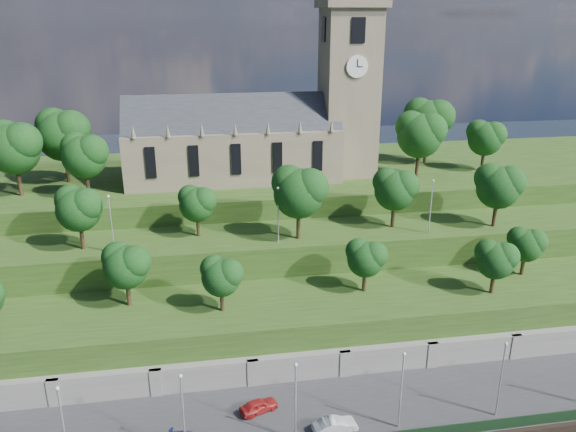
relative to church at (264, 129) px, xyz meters
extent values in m
cube|color=#2D2D30|center=(-0.79, -39.98, -21.52)|extent=(160.00, 12.00, 2.00)
cube|color=slate|center=(-0.79, -33.98, -20.02)|extent=(160.00, 2.00, 5.00)
cube|color=slate|center=(-25.79, -34.78, -20.02)|extent=(1.20, 0.60, 5.00)
cube|color=slate|center=(-15.79, -34.78, -20.02)|extent=(1.20, 0.60, 5.00)
cube|color=slate|center=(-5.79, -34.78, -20.02)|extent=(1.20, 0.60, 5.00)
cube|color=slate|center=(4.21, -34.78, -20.02)|extent=(1.20, 0.60, 5.00)
cube|color=slate|center=(14.21, -34.78, -20.02)|extent=(1.20, 0.60, 5.00)
cube|color=slate|center=(24.21, -34.78, -20.02)|extent=(1.20, 0.60, 5.00)
cube|color=#264216|center=(-0.79, -27.98, -18.52)|extent=(160.00, 12.00, 8.00)
cube|color=#264216|center=(-0.79, -16.98, -16.52)|extent=(160.00, 10.00, 12.00)
cube|color=#264216|center=(-0.79, 4.02, -15.02)|extent=(160.00, 32.00, 15.00)
cube|color=#6F624E|center=(-4.79, 0.02, -3.52)|extent=(32.00, 12.00, 8.00)
cube|color=#26292E|center=(-4.79, 0.02, 0.48)|extent=(32.00, 10.18, 10.18)
cone|color=#6F624E|center=(-18.79, -5.98, 1.38)|extent=(0.70, 0.70, 1.80)
cone|color=#6F624E|center=(-14.12, -5.98, 1.38)|extent=(0.70, 0.70, 1.80)
cone|color=#6F624E|center=(-9.46, -5.98, 1.38)|extent=(0.70, 0.70, 1.80)
cone|color=#6F624E|center=(-4.79, -5.98, 1.38)|extent=(0.70, 0.70, 1.80)
cone|color=#6F624E|center=(-0.12, -5.98, 1.38)|extent=(0.70, 0.70, 1.80)
cone|color=#6F624E|center=(4.54, -5.98, 1.38)|extent=(0.70, 0.70, 1.80)
cone|color=#6F624E|center=(9.21, -5.98, 1.38)|extent=(0.70, 0.70, 1.80)
cube|color=black|center=(-16.79, -6.06, -3.02)|extent=(1.40, 0.25, 4.50)
cube|color=black|center=(-10.79, -6.06, -3.02)|extent=(1.40, 0.25, 4.50)
cube|color=black|center=(-4.79, -6.06, -3.02)|extent=(1.40, 0.25, 4.50)
cube|color=black|center=(1.21, -6.06, -3.02)|extent=(1.40, 0.25, 4.50)
cube|color=black|center=(7.21, -6.06, -3.02)|extent=(1.40, 0.25, 4.50)
cube|color=#6F624E|center=(13.21, 0.02, 4.98)|extent=(8.00, 8.00, 25.00)
cube|color=#6F624E|center=(13.21, 0.02, 18.08)|extent=(9.20, 9.20, 1.20)
cube|color=black|center=(13.21, -4.06, 14.48)|extent=(2.00, 0.25, 3.50)
cube|color=black|center=(13.21, 4.10, 14.48)|extent=(2.00, 0.25, 3.50)
cube|color=black|center=(9.13, 0.02, 14.48)|extent=(0.25, 2.00, 3.50)
cube|color=black|center=(17.29, 0.02, 14.48)|extent=(0.25, 2.00, 3.50)
cylinder|color=white|center=(13.21, -4.10, 9.48)|extent=(3.20, 0.30, 3.20)
cylinder|color=white|center=(17.33, 0.02, 9.48)|extent=(0.30, 3.20, 3.20)
cube|color=black|center=(13.21, -4.28, 9.98)|extent=(0.12, 0.05, 1.10)
cube|color=black|center=(13.61, -4.28, 9.48)|extent=(0.80, 0.05, 0.12)
cylinder|color=black|center=(-18.82, -25.98, -12.91)|extent=(0.50, 0.50, 3.22)
sphere|color=#0E3310|center=(-18.82, -25.98, -9.80)|extent=(5.01, 5.01, 5.01)
sphere|color=#0E3310|center=(-17.82, -26.49, -9.04)|extent=(3.76, 3.76, 3.76)
sphere|color=#0E3310|center=(-19.70, -25.36, -8.79)|extent=(3.51, 3.51, 3.51)
cylinder|color=black|center=(-8.47, -28.98, -13.13)|extent=(0.48, 0.48, 2.77)
sphere|color=#0E3310|center=(-8.47, -28.98, -10.45)|extent=(4.32, 4.32, 4.32)
sphere|color=#0E3310|center=(-7.60, -29.42, -9.81)|extent=(3.24, 3.24, 3.24)
sphere|color=#0E3310|center=(-9.22, -28.45, -9.59)|extent=(3.02, 3.02, 3.02)
cylinder|color=black|center=(8.49, -26.98, -13.12)|extent=(0.48, 0.48, 2.80)
sphere|color=#0E3310|center=(8.49, -26.98, -10.42)|extent=(4.35, 4.35, 4.35)
sphere|color=#0E3310|center=(9.36, -27.42, -9.77)|extent=(3.26, 3.26, 3.26)
sphere|color=#0E3310|center=(7.73, -26.44, -9.55)|extent=(3.04, 3.04, 3.04)
cylinder|color=black|center=(23.24, -29.98, -13.11)|extent=(0.49, 0.49, 2.83)
sphere|color=#0E3310|center=(23.24, -29.98, -10.37)|extent=(4.40, 4.40, 4.40)
sphere|color=#0E3310|center=(24.12, -30.43, -9.71)|extent=(3.30, 3.30, 3.30)
sphere|color=#0E3310|center=(22.47, -29.43, -9.49)|extent=(3.08, 3.08, 3.08)
cylinder|color=black|center=(29.53, -25.98, -13.17)|extent=(0.48, 0.48, 2.71)
sphere|color=#0E3310|center=(29.53, -25.98, -10.55)|extent=(4.21, 4.21, 4.21)
sphere|color=#0E3310|center=(30.37, -26.41, -9.92)|extent=(3.16, 3.16, 3.16)
sphere|color=#0E3310|center=(28.79, -25.46, -9.71)|extent=(2.95, 2.95, 2.95)
cylinder|color=black|center=(-24.71, -17.98, -8.81)|extent=(0.51, 0.51, 3.42)
sphere|color=#0E3310|center=(-24.71, -17.98, -5.50)|extent=(5.32, 5.32, 5.32)
sphere|color=#0E3310|center=(-23.65, -18.52, -4.70)|extent=(3.99, 3.99, 3.99)
sphere|color=#0E3310|center=(-25.64, -17.32, -4.44)|extent=(3.73, 3.73, 3.73)
cylinder|color=black|center=(-10.68, -15.98, -9.07)|extent=(0.49, 0.49, 2.90)
sphere|color=#0E3310|center=(-10.68, -15.98, -6.27)|extent=(4.51, 4.51, 4.51)
sphere|color=#0E3310|center=(-9.78, -16.44, -5.59)|extent=(3.38, 3.38, 3.38)
sphere|color=#0E3310|center=(-11.47, -15.42, -5.37)|extent=(3.16, 3.16, 3.16)
cylinder|color=black|center=(1.96, -18.98, -8.47)|extent=(0.54, 0.54, 4.10)
sphere|color=#0E3310|center=(1.96, -18.98, -4.51)|extent=(6.37, 6.37, 6.37)
sphere|color=#0E3310|center=(3.24, -19.62, -3.56)|extent=(4.78, 4.78, 4.78)
sphere|color=#0E3310|center=(0.85, -18.19, -3.24)|extent=(4.46, 4.46, 4.46)
cylinder|color=black|center=(15.29, -16.98, -8.79)|extent=(0.51, 0.51, 3.47)
sphere|color=#0E3310|center=(15.29, -16.98, -5.43)|extent=(5.40, 5.40, 5.40)
sphere|color=#0E3310|center=(16.37, -17.52, -4.62)|extent=(4.05, 4.05, 4.05)
sphere|color=#0E3310|center=(14.35, -16.31, -4.35)|extent=(3.78, 3.78, 3.78)
cylinder|color=black|center=(28.94, -18.98, -8.67)|extent=(0.52, 0.52, 3.71)
sphere|color=#0E3310|center=(28.94, -18.98, -5.08)|extent=(5.77, 5.77, 5.77)
sphere|color=#0E3310|center=(30.10, -19.56, -4.21)|extent=(4.33, 4.33, 4.33)
sphere|color=#0E3310|center=(27.93, -18.26, -3.92)|extent=(4.04, 4.04, 4.04)
cylinder|color=black|center=(-35.10, -3.98, -5.24)|extent=(0.56, 0.56, 4.57)
sphere|color=#0E3310|center=(-35.10, -3.98, -0.82)|extent=(7.10, 7.10, 7.10)
sphere|color=#0E3310|center=(-33.68, -4.70, 0.24)|extent=(5.33, 5.33, 5.33)
sphere|color=#0E3310|center=(-36.34, -3.10, 0.60)|extent=(4.97, 4.97, 4.97)
cylinder|color=black|center=(-29.84, 2.02, -5.11)|extent=(0.57, 0.57, 4.82)
sphere|color=#0E3310|center=(-29.84, 2.02, -0.46)|extent=(7.49, 7.49, 7.49)
sphere|color=#0E3310|center=(-28.34, 1.27, 0.66)|extent=(5.62, 5.62, 5.62)
sphere|color=#0E3310|center=(-31.15, 2.95, 1.04)|extent=(5.24, 5.24, 5.24)
cylinder|color=black|center=(-25.62, -5.98, -5.58)|extent=(0.53, 0.53, 3.87)
sphere|color=#0E3310|center=(-25.62, -5.98, -1.84)|extent=(6.03, 6.03, 6.03)
sphere|color=#0E3310|center=(-24.42, -6.59, -0.93)|extent=(4.52, 4.52, 4.52)
sphere|color=#0E3310|center=(-26.68, -5.23, -0.63)|extent=(4.22, 4.22, 4.22)
cylinder|color=black|center=(23.64, -3.98, -5.31)|extent=(0.56, 0.56, 4.42)
sphere|color=#0E3310|center=(23.64, -3.98, -1.04)|extent=(6.88, 6.88, 6.88)
sphere|color=#0E3310|center=(25.02, -4.67, -0.01)|extent=(5.16, 5.16, 5.16)
sphere|color=#0E3310|center=(22.44, -3.13, 0.34)|extent=(4.81, 4.81, 4.81)
cylinder|color=black|center=(28.29, 4.02, -5.14)|extent=(0.57, 0.57, 4.76)
sphere|color=#0E3310|center=(28.29, 4.02, -0.55)|extent=(7.40, 7.40, 7.40)
sphere|color=#0E3310|center=(29.77, 3.28, 0.56)|extent=(5.55, 5.55, 5.55)
sphere|color=#0E3310|center=(26.99, 4.94, 0.93)|extent=(5.18, 5.18, 5.18)
cylinder|color=black|center=(35.69, -1.98, -5.75)|extent=(0.52, 0.52, 3.53)
sphere|color=#0E3310|center=(35.69, -1.98, -2.34)|extent=(5.50, 5.50, 5.50)
sphere|color=#0E3310|center=(36.79, -2.53, -1.52)|extent=(4.12, 4.12, 4.12)
sphere|color=#0E3310|center=(34.73, -1.30, -1.24)|extent=(3.85, 3.85, 3.85)
cylinder|color=#B2B2B7|center=(-22.79, -43.48, -16.53)|extent=(0.16, 0.16, 7.98)
sphere|color=silver|center=(-22.79, -43.48, -12.42)|extent=(0.36, 0.36, 0.36)
cylinder|color=#B2B2B7|center=(-12.79, -43.48, -16.53)|extent=(0.16, 0.16, 7.98)
sphere|color=silver|center=(-12.79, -43.48, -12.42)|extent=(0.36, 0.36, 0.36)
cylinder|color=#B2B2B7|center=(-2.79, -43.48, -16.53)|extent=(0.16, 0.16, 7.98)
sphere|color=silver|center=(-2.79, -43.48, -12.42)|extent=(0.36, 0.36, 0.36)
cylinder|color=#B2B2B7|center=(7.21, -43.48, -16.53)|extent=(0.16, 0.16, 7.98)
sphere|color=silver|center=(7.21, -43.48, -12.42)|extent=(0.36, 0.36, 0.36)
cylinder|color=#B2B2B7|center=(17.21, -43.48, -16.53)|extent=(0.16, 0.16, 7.98)
sphere|color=silver|center=(17.21, -43.48, -12.42)|extent=(0.36, 0.36, 0.36)
cylinder|color=#B2B2B7|center=(-20.79, -19.98, -7.01)|extent=(0.16, 0.16, 7.02)
sphere|color=silver|center=(-20.79, -19.98, -3.38)|extent=(0.36, 0.36, 0.36)
cylinder|color=#B2B2B7|center=(-0.79, -19.98, -7.01)|extent=(0.16, 0.16, 7.02)
sphere|color=silver|center=(-0.79, -19.98, -3.38)|extent=(0.36, 0.36, 0.36)
cylinder|color=#B2B2B7|center=(19.21, -19.98, -7.01)|extent=(0.16, 0.16, 7.02)
sphere|color=silver|center=(19.21, -19.98, -3.38)|extent=(0.36, 0.36, 0.36)
imported|color=#A71D1B|center=(-5.67, -39.08, -19.86)|extent=(4.18, 2.84, 1.32)
imported|color=#B0B2B5|center=(1.07, -43.12, -19.82)|extent=(4.37, 1.92, 1.40)
camera|label=1|loc=(-10.35, -84.72, 16.64)|focal=35.00mm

